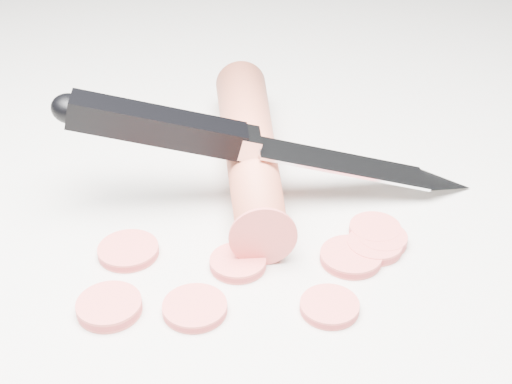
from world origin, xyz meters
name	(u,v)px	position (x,y,z in m)	size (l,w,h in m)	color
ground	(192,224)	(0.00, 0.00, 0.00)	(2.40, 2.40, 0.00)	beige
carrot	(250,147)	(0.06, 0.04, 0.02)	(0.04, 0.04, 0.21)	#D2573B
carrot_slice_0	(109,307)	(-0.07, -0.06, 0.00)	(0.04, 0.04, 0.01)	#DE4F4A
carrot_slice_1	(238,263)	(0.01, -0.05, 0.00)	(0.03, 0.03, 0.01)	#DE4F4A
carrot_slice_2	(128,251)	(-0.05, -0.01, 0.00)	(0.04, 0.04, 0.01)	#DE4F4A
carrot_slice_3	(351,257)	(0.07, -0.08, 0.00)	(0.04, 0.04, 0.01)	#DE4F4A
carrot_slice_4	(382,239)	(0.10, -0.07, 0.00)	(0.03, 0.03, 0.01)	#DE4F4A
carrot_slice_5	(195,308)	(-0.03, -0.08, 0.00)	(0.04, 0.04, 0.01)	#DE4F4A
carrot_slice_6	(330,307)	(0.04, -0.11, 0.00)	(0.03, 0.03, 0.01)	#DE4F4A
carrot_slice_7	(375,246)	(0.09, -0.07, 0.00)	(0.03, 0.03, 0.01)	#DE4F4A
carrot_slice_8	(375,230)	(0.10, -0.06, 0.00)	(0.03, 0.03, 0.01)	#DE4F4A
kitchen_knife	(273,142)	(0.06, 0.01, 0.04)	(0.27, 0.13, 0.08)	silver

